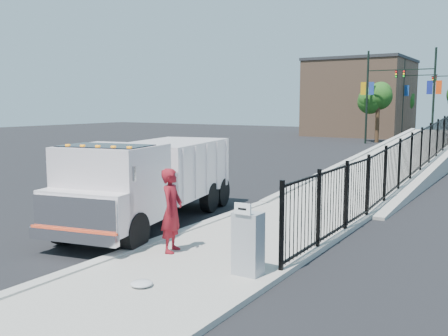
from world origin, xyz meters
The scene contains 16 objects.
ground centered at (0.00, 0.00, 0.00)m, with size 120.00×120.00×0.00m, color black.
sidewalk centered at (1.93, -2.00, 0.06)m, with size 3.55×12.00×0.12m, color #9E998E.
curb centered at (0.00, -2.00, 0.08)m, with size 0.30×12.00×0.16m, color #ADAAA3.
ramp centered at (2.12, 16.00, 0.00)m, with size 3.95×24.00×1.70m, color #9E998E.
iron_fence centered at (3.55, 12.00, 0.90)m, with size 0.10×28.00×1.80m, color black.
truck centered at (-1.58, -0.11, 1.40)m, with size 3.76×7.60×2.49m.
worker centered at (0.88, -2.15, 1.08)m, with size 0.70×0.46×1.92m, color maroon.
utility_cabinet centered at (3.10, -2.57, 0.75)m, with size 0.55×0.40×1.25m, color gray.
arrow_sign centered at (3.10, -2.79, 1.48)m, with size 0.35×0.04×0.22m, color white.
debris centered at (1.76, -4.20, 0.17)m, with size 0.42×0.42×0.10m, color silver.
light_pole_0 centered at (-4.67, 32.83, 4.36)m, with size 3.77×0.22×8.00m.
light_pole_1 centered at (0.14, 32.96, 4.36)m, with size 3.78×0.22×8.00m.
light_pole_2 centered at (-3.73, 42.16, 4.36)m, with size 3.77×0.22×8.00m.
tree_0 centered at (-4.46, 34.54, 3.94)m, with size 2.47×2.47×5.24m.
tree_2 centered at (-5.17, 47.04, 3.94)m, with size 2.56×2.56×5.28m.
building centered at (-9.00, 44.00, 4.00)m, with size 10.00×10.00×8.00m, color #8C664C.
Camera 1 is at (7.77, -10.91, 3.48)m, focal length 40.00 mm.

